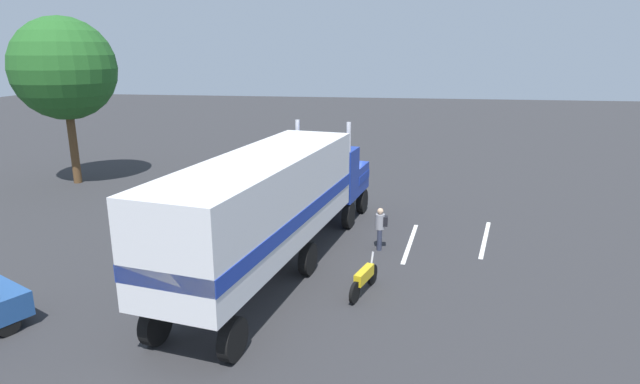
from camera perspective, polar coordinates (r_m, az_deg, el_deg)
The scene contains 7 objects.
ground_plane at distance 23.79m, azimuth 1.31°, elevation -2.45°, with size 120.00×120.00×0.00m, color #2D2D30.
lane_stripe_near at distance 20.62m, azimuth 9.88°, elevation -5.52°, with size 4.40×0.16×0.01m, color silver.
lane_stripe_mid at distance 21.73m, azimuth 17.70°, elevation -4.95°, with size 4.40×0.16×0.01m, color silver.
semi_truck at distance 17.27m, azimuth -4.71°, elevation -0.67°, with size 14.38×5.06×4.50m.
person_bystander at distance 19.50m, azimuth 6.66°, elevation -3.85°, with size 0.34×0.45×1.63m.
motorcycle at distance 16.22m, azimuth 4.87°, elevation -9.47°, with size 2.04×0.75×1.12m.
tree_left at distance 31.64m, azimuth -26.36°, elevation 12.03°, with size 5.46×5.46×9.03m.
Camera 1 is at (-22.46, -2.88, 7.29)m, focal length 29.09 mm.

